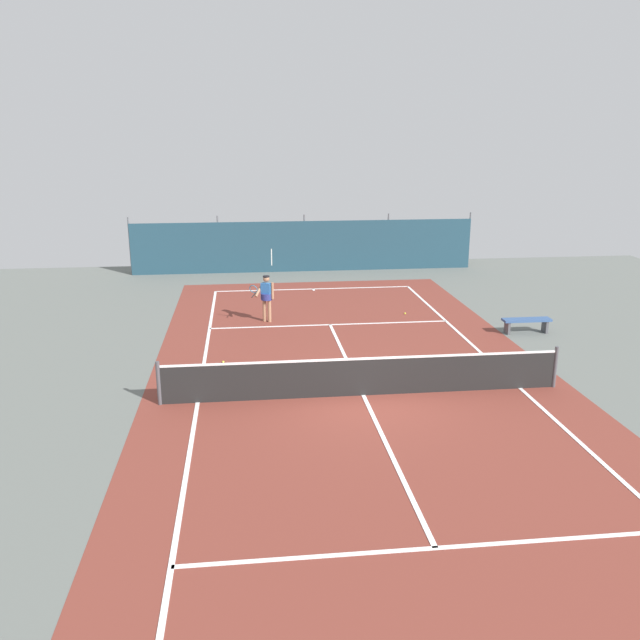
{
  "coord_description": "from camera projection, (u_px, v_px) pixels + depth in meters",
  "views": [
    {
      "loc": [
        -2.86,
        -15.14,
        6.31
      ],
      "look_at": [
        -0.64,
        3.9,
        0.9
      ],
      "focal_mm": 36.88,
      "sensor_mm": 36.0,
      "label": 1
    }
  ],
  "objects": [
    {
      "name": "court_surface",
      "position": [
        363.0,
        395.0,
        16.51
      ],
      "size": [
        11.02,
        26.6,
        0.01
      ],
      "color": "brown",
      "rests_on": "ground"
    },
    {
      "name": "tennis_ball_midcourt",
      "position": [
        405.0,
        313.0,
        23.96
      ],
      "size": [
        0.07,
        0.07,
        0.07
      ],
      "primitive_type": "sphere",
      "color": "#CCDB33",
      "rests_on": "ground"
    },
    {
      "name": "parked_car",
      "position": [
        285.0,
        247.0,
        33.28
      ],
      "size": [
        2.2,
        4.29,
        1.68
      ],
      "rotation": [
        0.0,
        0.0,
        0.06
      ],
      "color": "silver",
      "rests_on": "ground"
    },
    {
      "name": "ground_plane",
      "position": [
        363.0,
        395.0,
        16.51
      ],
      "size": [
        36.0,
        36.0,
        0.0
      ],
      "primitive_type": "plane",
      "color": "slate"
    },
    {
      "name": "back_fence",
      "position": [
        304.0,
        256.0,
        31.87
      ],
      "size": [
        16.3,
        0.98,
        2.7
      ],
      "color": "#1E3D4C",
      "rests_on": "ground"
    },
    {
      "name": "tennis_net",
      "position": [
        364.0,
        376.0,
        16.37
      ],
      "size": [
        10.12,
        0.1,
        1.1
      ],
      "color": "black",
      "rests_on": "ground"
    },
    {
      "name": "tennis_ball_near_player",
      "position": [
        223.0,
        362.0,
        18.84
      ],
      "size": [
        0.07,
        0.07,
        0.07
      ],
      "primitive_type": "sphere",
      "color": "#CCDB33",
      "rests_on": "ground"
    },
    {
      "name": "courtside_bench",
      "position": [
        527.0,
        322.0,
        21.62
      ],
      "size": [
        1.6,
        0.4,
        0.49
      ],
      "color": "#335184",
      "rests_on": "ground"
    },
    {
      "name": "tennis_player",
      "position": [
        266.0,
        295.0,
        22.77
      ],
      "size": [
        0.86,
        0.62,
        1.64
      ],
      "rotation": [
        0.0,
        0.0,
        2.63
      ],
      "color": "#9E7051",
      "rests_on": "ground"
    }
  ]
}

